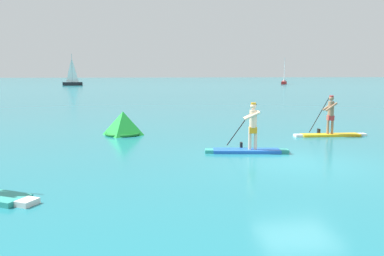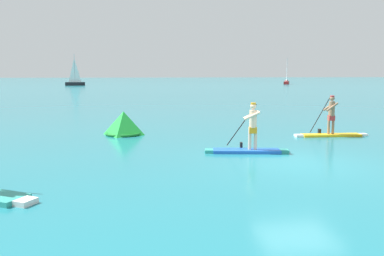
% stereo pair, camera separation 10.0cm
% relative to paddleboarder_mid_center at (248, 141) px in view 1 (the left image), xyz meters
% --- Properties ---
extents(ground, '(440.00, 440.00, 0.00)m').
position_rel_paddleboarder_mid_center_xyz_m(ground, '(1.14, -1.79, -0.40)').
color(ground, '#1E727F').
extents(paddleboarder_mid_center, '(2.96, 1.01, 1.79)m').
position_rel_paddleboarder_mid_center_xyz_m(paddleboarder_mid_center, '(0.00, 0.00, 0.00)').
color(paddleboarder_mid_center, blue).
rests_on(paddleboarder_mid_center, ground).
extents(paddleboarder_far_right, '(3.28, 0.82, 1.84)m').
position_rel_paddleboarder_mid_center_xyz_m(paddleboarder_far_right, '(4.60, 3.04, 0.03)').
color(paddleboarder_far_right, yellow).
rests_on(paddleboarder_far_right, ground).
extents(race_marker_buoy, '(1.74, 1.74, 1.06)m').
position_rel_paddleboarder_mid_center_xyz_m(race_marker_buoy, '(-4.48, 4.70, 0.07)').
color(race_marker_buoy, green).
rests_on(race_marker_buoy, ground).
extents(sailboat_left_horizon, '(4.26, 1.54, 6.84)m').
position_rel_paddleboarder_mid_center_xyz_m(sailboat_left_horizon, '(-17.40, 76.52, 0.64)').
color(sailboat_left_horizon, black).
rests_on(sailboat_left_horizon, ground).
extents(sailboat_right_horizon, '(2.74, 4.26, 6.36)m').
position_rel_paddleboarder_mid_center_xyz_m(sailboat_right_horizon, '(31.93, 79.76, 0.58)').
color(sailboat_right_horizon, '#A51E1E').
rests_on(sailboat_right_horizon, ground).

